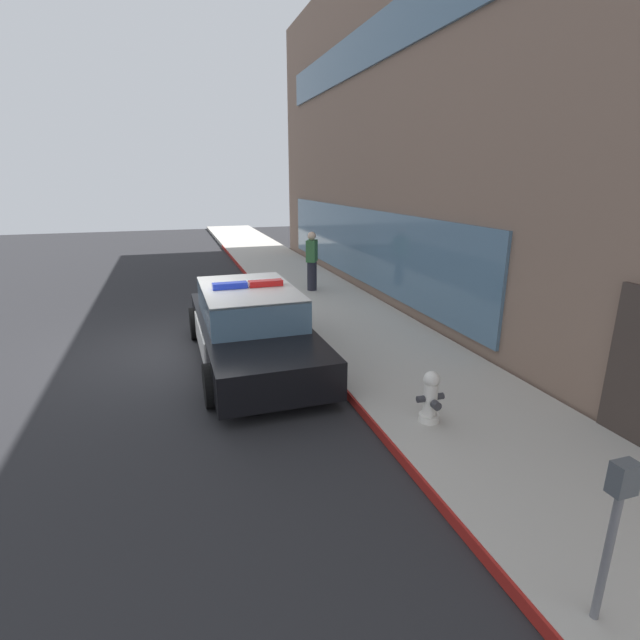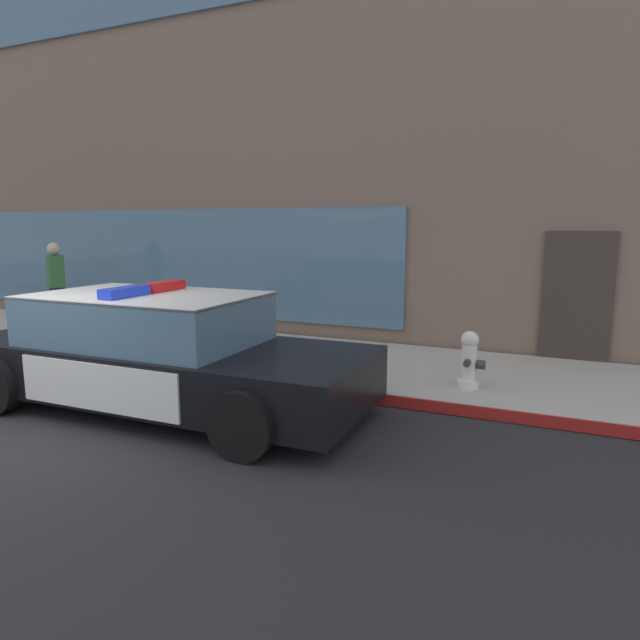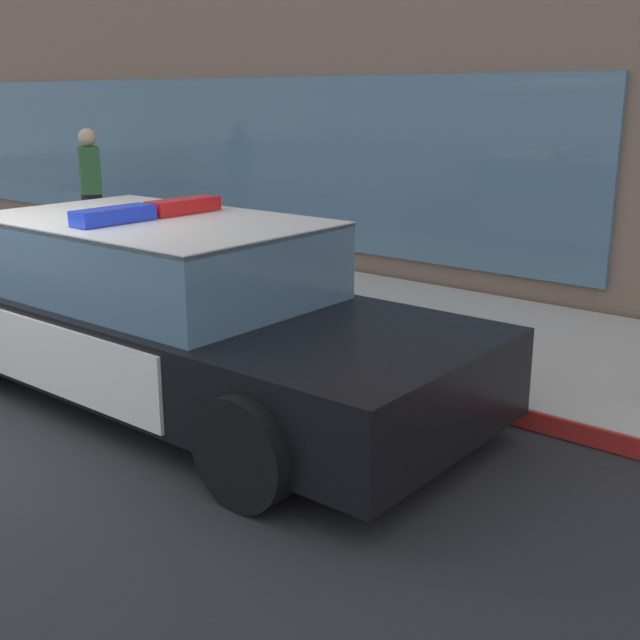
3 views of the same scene
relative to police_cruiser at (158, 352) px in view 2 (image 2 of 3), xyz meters
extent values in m
plane|color=#262628|center=(-1.01, -1.35, -0.68)|extent=(48.00, 48.00, 0.00)
cube|color=#B2ADA3|center=(-1.01, 2.58, -0.60)|extent=(48.00, 2.86, 0.15)
cube|color=maroon|center=(-1.01, 1.13, -0.60)|extent=(28.80, 0.04, 0.14)
cube|color=#7A6051|center=(-2.07, 8.90, 3.93)|extent=(22.24, 9.68, 9.22)
cube|color=slate|center=(-4.74, 4.03, 0.77)|extent=(13.34, 0.08, 2.10)
cube|color=#382D28|center=(4.60, 4.03, 0.37)|extent=(1.00, 0.08, 2.10)
cube|color=black|center=(0.06, 0.00, -0.18)|extent=(5.06, 1.92, 0.60)
cube|color=silver|center=(1.67, 0.02, -0.01)|extent=(1.73, 1.84, 0.05)
cube|color=silver|center=(-1.70, -0.02, -0.01)|extent=(1.43, 1.84, 0.05)
cube|color=silver|center=(-0.05, 0.94, -0.18)|extent=(2.12, 0.06, 0.51)
cube|color=silver|center=(-0.03, -0.94, -0.18)|extent=(2.12, 0.06, 0.51)
cube|color=yellow|center=(-0.05, 0.96, -0.18)|extent=(0.22, 0.01, 0.26)
cube|color=slate|center=(-0.14, 0.00, 0.39)|extent=(2.64, 1.70, 0.60)
cube|color=silver|center=(-0.14, 0.00, 0.68)|extent=(2.64, 1.70, 0.04)
cube|color=red|center=(-0.15, 0.33, 0.76)|extent=(0.21, 0.63, 0.11)
cube|color=blue|center=(-0.14, -0.34, 0.76)|extent=(0.21, 0.63, 0.11)
cylinder|color=black|center=(1.71, 0.95, -0.34)|extent=(0.68, 0.23, 0.68)
cylinder|color=black|center=(1.73, -0.91, -0.34)|extent=(0.68, 0.23, 0.68)
cylinder|color=black|center=(-1.61, 0.91, -0.34)|extent=(0.68, 0.23, 0.68)
cylinder|color=silver|center=(3.37, 1.85, -0.48)|extent=(0.28, 0.28, 0.10)
cylinder|color=silver|center=(3.37, 1.85, -0.20)|extent=(0.19, 0.19, 0.45)
sphere|color=silver|center=(3.37, 1.85, 0.09)|extent=(0.22, 0.22, 0.22)
cylinder|color=#333338|center=(3.37, 1.85, 0.16)|extent=(0.06, 0.06, 0.05)
cylinder|color=#333338|center=(3.37, 1.70, -0.18)|extent=(0.09, 0.10, 0.09)
cylinder|color=#333338|center=(3.37, 1.99, -0.18)|extent=(0.09, 0.10, 0.09)
cylinder|color=#333338|center=(3.52, 1.85, -0.22)|extent=(0.10, 0.12, 0.12)
cylinder|color=#23232D|center=(-4.62, 2.57, -0.10)|extent=(0.28, 0.28, 0.85)
cube|color=#336638|center=(-4.62, 2.57, 0.63)|extent=(0.48, 0.43, 0.62)
sphere|color=beige|center=(-4.62, 2.57, 1.06)|extent=(0.24, 0.24, 0.24)
camera|label=1|loc=(8.41, -1.31, 2.65)|focal=26.42mm
camera|label=2|loc=(4.37, -5.08, 1.50)|focal=30.81mm
camera|label=3|loc=(4.69, -3.83, 1.60)|focal=44.83mm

